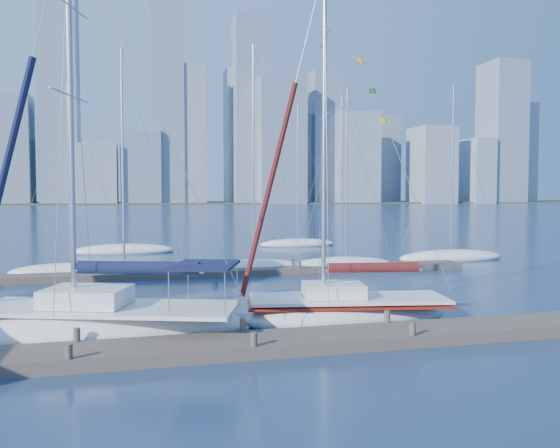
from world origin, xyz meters
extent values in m
plane|color=#162948|center=(0.00, 0.00, 0.00)|extent=(700.00, 700.00, 0.00)
cube|color=#4E4539|center=(0.00, 0.00, 0.20)|extent=(26.00, 2.00, 0.40)
cube|color=#4E4539|center=(2.00, 16.00, 0.18)|extent=(30.00, 1.80, 0.36)
cube|color=#38472D|center=(0.00, 320.00, 0.00)|extent=(800.00, 100.00, 1.50)
ellipsoid|color=white|center=(-4.27, 2.58, 0.27)|extent=(9.69, 5.75, 1.62)
cube|color=white|center=(-4.27, 2.58, 1.02)|extent=(8.97, 5.31, 0.13)
cube|color=white|center=(-4.88, 2.79, 1.40)|extent=(3.07, 2.67, 0.59)
cylinder|color=silver|center=(-5.29, 2.92, 7.35)|extent=(0.19, 0.19, 12.55)
cylinder|color=silver|center=(-3.22, 2.24, 2.26)|extent=(4.18, 1.47, 0.11)
cylinder|color=black|center=(-3.22, 2.24, 2.37)|extent=(3.95, 1.67, 0.43)
cube|color=black|center=(-1.12, 1.54, 2.48)|extent=(2.65, 3.04, 0.09)
ellipsoid|color=white|center=(4.36, 2.95, 0.23)|extent=(8.24, 3.91, 1.39)
cube|color=white|center=(4.36, 2.95, 0.88)|extent=(7.63, 3.60, 0.11)
cube|color=white|center=(3.81, 3.05, 1.20)|extent=(2.48, 2.04, 0.51)
cylinder|color=silver|center=(3.45, 3.11, 7.01)|extent=(0.17, 0.17, 12.17)
cylinder|color=silver|center=(5.29, 2.79, 1.94)|extent=(3.71, 0.73, 0.09)
cylinder|color=#511811|center=(5.29, 2.79, 2.04)|extent=(3.46, 0.96, 0.37)
cube|color=maroon|center=(4.36, 2.95, 0.72)|extent=(7.81, 3.74, 0.09)
ellipsoid|color=white|center=(-7.32, 18.52, 0.19)|extent=(7.30, 4.25, 1.03)
cylinder|color=silver|center=(-7.32, 18.52, 6.10)|extent=(0.11, 0.11, 10.32)
ellipsoid|color=white|center=(-4.18, 17.22, 0.19)|extent=(6.89, 2.97, 1.04)
cylinder|color=silver|center=(-4.18, 17.22, 7.12)|extent=(0.11, 0.11, 12.35)
ellipsoid|color=white|center=(3.63, 17.33, 0.20)|extent=(6.69, 3.01, 1.07)
cylinder|color=silver|center=(3.63, 17.33, 7.50)|extent=(0.12, 0.12, 13.05)
ellipsoid|color=white|center=(9.40, 17.19, 0.20)|extent=(7.18, 2.62, 1.10)
cylinder|color=silver|center=(9.40, 17.19, 6.08)|extent=(0.12, 0.12, 10.16)
ellipsoid|color=white|center=(9.52, 16.60, 0.17)|extent=(6.72, 2.67, 0.94)
cylinder|color=silver|center=(9.52, 16.60, 6.15)|extent=(0.10, 0.10, 10.60)
ellipsoid|color=white|center=(18.71, 19.32, 0.21)|extent=(8.39, 3.01, 1.16)
cylinder|color=silver|center=(18.71, 19.32, 6.93)|extent=(0.13, 0.13, 11.75)
ellipsoid|color=white|center=(-4.68, 30.03, 0.21)|extent=(8.50, 3.76, 1.16)
cylinder|color=silver|center=(-4.68, 30.03, 7.55)|extent=(0.13, 0.13, 13.00)
ellipsoid|color=white|center=(10.91, 32.83, 0.19)|extent=(7.22, 2.10, 1.04)
cylinder|color=silver|center=(10.91, 32.83, 7.04)|extent=(0.11, 0.11, 12.19)
cube|color=slate|center=(-69.73, 287.50, 27.71)|extent=(23.17, 17.63, 55.42)
cube|color=#8795A2|center=(-47.55, 309.43, 17.24)|extent=(15.79, 17.61, 34.48)
cube|color=#859AAC|center=(-25.94, 284.92, 15.78)|extent=(19.43, 19.81, 31.55)
cube|color=slate|center=(-4.22, 286.68, 19.54)|extent=(20.76, 16.86, 39.08)
cube|color=#8795A2|center=(21.35, 289.48, 37.77)|extent=(18.04, 14.99, 75.54)
cube|color=#859AAC|center=(51.90, 304.67, 39.06)|extent=(15.56, 17.46, 78.12)
cube|color=slate|center=(70.99, 278.50, 34.53)|extent=(25.49, 18.95, 69.05)
cube|color=#8795A2|center=(91.42, 294.72, 25.85)|extent=(14.82, 17.11, 51.70)
cube|color=#859AAC|center=(115.77, 279.60, 25.96)|extent=(23.80, 18.80, 51.91)
cube|color=slate|center=(147.05, 309.52, 27.62)|extent=(16.27, 17.52, 55.24)
cube|color=#8795A2|center=(164.09, 278.94, 22.56)|extent=(21.51, 23.94, 45.13)
cube|color=#859AAC|center=(194.50, 279.05, 19.53)|extent=(13.87, 21.38, 39.05)
cube|color=slate|center=(213.93, 282.23, 43.42)|extent=(21.85, 23.60, 86.83)
cube|color=#8795A2|center=(241.25, 301.60, 32.88)|extent=(17.91, 17.08, 65.77)
cube|color=slate|center=(-45.00, 290.00, 60.42)|extent=(18.79, 18.00, 120.85)
cube|color=slate|center=(10.00, 290.00, 53.45)|extent=(17.28, 18.00, 106.89)
cube|color=slate|center=(55.00, 290.00, 52.18)|extent=(16.40, 18.00, 104.37)
cube|color=slate|center=(100.00, 290.00, 38.03)|extent=(16.32, 18.00, 76.06)
camera|label=1|loc=(-3.02, -16.07, 4.73)|focal=35.00mm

